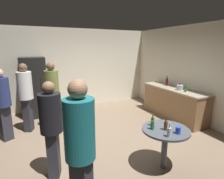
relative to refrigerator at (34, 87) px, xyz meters
The scene contains 19 objects.
ground_plane 2.81m from the refrigerator, 56.29° to the right, with size 5.20×5.20×0.10m, color #7A6651.
wall_back 1.59m from the refrigerator, 16.34° to the left, with size 5.32×0.06×2.70m, color silver.
wall_side_right 4.67m from the refrigerator, 28.23° to the right, with size 0.06×5.20×2.70m, color silver.
refrigerator is the anchor object (origin of this frame).
kitchen_counter 4.22m from the refrigerator, 26.69° to the right, with size 0.64×2.16×0.90m.
kettle 4.27m from the refrigerator, 29.94° to the right, with size 0.24×0.17×0.18m.
wine_bottle_on_counter 4.08m from the refrigerator, 21.59° to the right, with size 0.08×0.08×0.31m.
beer_bottle_on_counter 4.37m from the refrigerator, 32.63° to the right, with size 0.06×0.06×0.23m.
foreground_table 4.11m from the refrigerator, 62.97° to the right, with size 0.80×0.80×0.73m.
beer_bottle_amber 3.86m from the refrigerator, 63.25° to the right, with size 0.06×0.06×0.23m.
beer_bottle_brown 4.11m from the refrigerator, 63.60° to the right, with size 0.06×0.06×0.23m.
beer_bottle_green 3.93m from the refrigerator, 65.26° to the right, with size 0.06×0.06×0.23m.
beer_bottle_clear 4.25m from the refrigerator, 66.31° to the right, with size 0.06×0.06×0.23m.
plastic_cup_blue 4.32m from the refrigerator, 63.64° to the right, with size 0.08×0.08×0.11m, color blue.
person_in_olive_shirt 1.26m from the refrigerator, 72.85° to the right, with size 0.38×0.38×1.73m.
person_in_black_shirt 3.04m from the refrigerator, 88.10° to the right, with size 0.43×0.43×1.59m.
person_in_teal_shirt 4.04m from the refrigerator, 85.95° to the right, with size 0.48×0.48×1.76m.
person_in_navy_shirt 1.52m from the refrigerator, 117.68° to the right, with size 0.46×0.46×1.64m.
person_in_white_shirt 1.07m from the refrigerator, 102.75° to the right, with size 0.45×0.45×1.71m.
Camera 1 is at (-1.64, -3.61, 2.08)m, focal length 29.09 mm.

